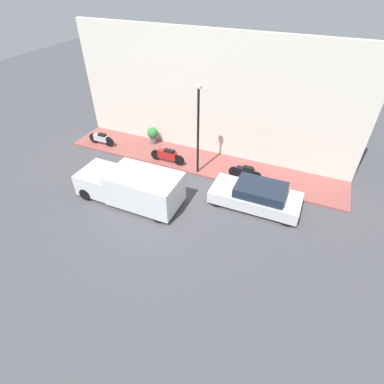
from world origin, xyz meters
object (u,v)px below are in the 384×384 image
at_px(scooter_silver, 101,139).
at_px(potted_plant, 153,134).
at_px(streetlamp, 198,120).
at_px(parked_car, 256,196).
at_px(motorcycle_red, 167,155).
at_px(motorcycle_black, 245,172).
at_px(delivery_van, 131,186).

relative_size(scooter_silver, potted_plant, 1.69).
xyz_separation_m(streetlamp, potted_plant, (1.88, 3.88, -2.48)).
distance_m(streetlamp, potted_plant, 4.98).
relative_size(parked_car, streetlamp, 0.86).
bearing_deg(motorcycle_red, parked_car, -106.16).
xyz_separation_m(scooter_silver, motorcycle_black, (-0.05, -9.40, 0.01)).
height_order(scooter_silver, streetlamp, streetlamp).
relative_size(scooter_silver, motorcycle_black, 1.00).
height_order(delivery_van, streetlamp, streetlamp).
relative_size(parked_car, motorcycle_black, 2.35).
xyz_separation_m(motorcycle_black, potted_plant, (1.53, 6.50, 0.19)).
height_order(motorcycle_red, motorcycle_black, motorcycle_red).
bearing_deg(motorcycle_black, potted_plant, 76.73).
bearing_deg(parked_car, streetlamp, 68.58).
xyz_separation_m(parked_car, potted_plant, (3.31, 7.54, 0.14)).
bearing_deg(potted_plant, motorcycle_red, -131.29).
bearing_deg(potted_plant, parked_car, -113.71).
bearing_deg(streetlamp, motorcycle_black, -82.52).
distance_m(delivery_van, motorcycle_red, 3.67).
relative_size(parked_car, delivery_van, 0.82).
relative_size(delivery_van, streetlamp, 1.06).
distance_m(motorcycle_red, motorcycle_black, 4.59).
bearing_deg(scooter_silver, parked_car, -99.93).
bearing_deg(scooter_silver, potted_plant, -62.94).
relative_size(delivery_van, motorcycle_red, 2.44).
height_order(motorcycle_black, streetlamp, streetlamp).
bearing_deg(motorcycle_black, parked_car, -149.71).
bearing_deg(streetlamp, parked_car, -111.42).
relative_size(delivery_van, scooter_silver, 2.88).
bearing_deg(streetlamp, delivery_van, 149.19).
xyz_separation_m(motorcycle_red, motorcycle_black, (0.15, -4.58, -0.03)).
height_order(parked_car, streetlamp, streetlamp).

